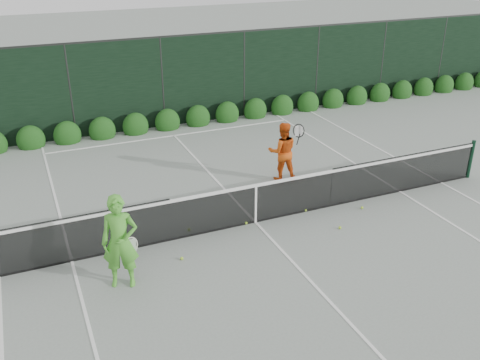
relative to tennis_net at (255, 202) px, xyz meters
name	(u,v)px	position (x,y,z in m)	size (l,w,h in m)	color
ground	(255,222)	(0.02, 0.00, -0.53)	(80.00, 80.00, 0.00)	gray
tennis_net	(255,202)	(0.00, 0.00, 0.00)	(12.90, 0.10, 1.07)	#113320
player_woman	(120,242)	(-3.27, -1.18, 0.39)	(0.78, 0.63, 1.85)	green
player_man	(283,151)	(1.70, 1.92, 0.27)	(0.94, 0.81, 1.60)	#DA5012
court_lines	(255,222)	(0.02, 0.00, -0.53)	(11.03, 23.83, 0.01)	white
windscreen_fence	(321,216)	(0.02, -2.71, 0.98)	(32.00, 21.07, 3.06)	black
hedge_row	(167,122)	(0.02, 7.15, -0.30)	(31.66, 0.65, 0.94)	#133B10
tennis_balls	(274,225)	(0.32, -0.33, -0.50)	(4.76, 1.34, 0.07)	#ACDC30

